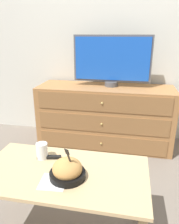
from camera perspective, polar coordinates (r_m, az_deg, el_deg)
The scene contains 9 objects.
ground_plane at distance 2.87m, azimuth 6.67°, elevation -5.63°, with size 12.00×12.00×0.00m, color #70665B.
wall_back at distance 2.62m, azimuth 7.93°, elevation 21.28°, with size 12.00×0.05×2.60m.
dresser at distance 2.49m, azimuth 3.97°, elevation -1.02°, with size 1.48×0.50×0.68m.
tv at distance 2.38m, azimuth 5.91°, elevation 13.33°, with size 0.82×0.14×0.53m.
coffee_table at distance 1.35m, azimuth -6.73°, elevation -17.67°, with size 0.97×0.51×0.48m.
takeout_bowl at distance 1.23m, azimuth -5.80°, elevation -14.94°, with size 0.20×0.20×0.20m.
drink_cup at distance 1.43m, azimuth -12.27°, elevation -10.09°, with size 0.07×0.07×0.10m.
napkin at distance 1.23m, azimuth -9.44°, elevation -17.57°, with size 0.15×0.15×0.00m.
remote_control at distance 1.43m, azimuth -10.50°, elevation -11.53°, with size 0.15×0.06×0.02m.
Camera 1 is at (0.17, -2.59, 1.23)m, focal length 35.00 mm.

